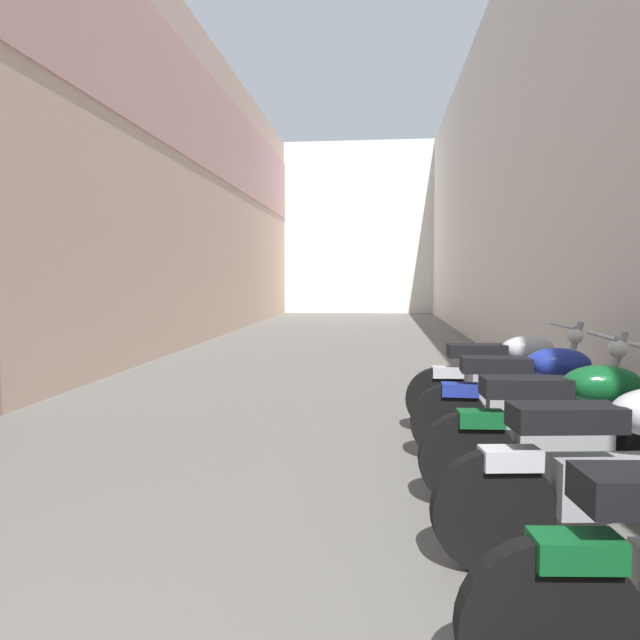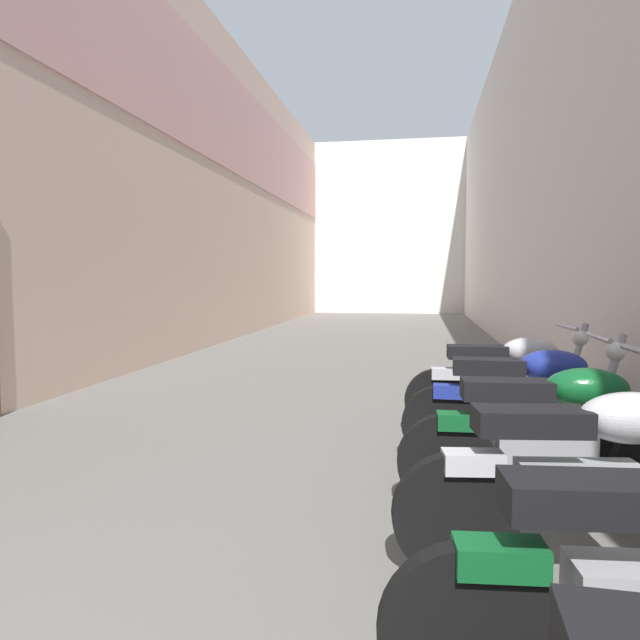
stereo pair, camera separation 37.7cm
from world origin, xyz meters
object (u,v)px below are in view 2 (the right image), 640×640
at_px(motorcycle_sixth, 528,402).
at_px(motorcycle_seventh, 509,381).
at_px(motorcycle_fourth, 592,476).
at_px(motorcycle_fifth, 555,434).

distance_m(motorcycle_sixth, motorcycle_seventh, 0.88).
relative_size(motorcycle_fourth, motorcycle_sixth, 1.00).
height_order(motorcycle_fifth, motorcycle_sixth, same).
relative_size(motorcycle_fifth, motorcycle_sixth, 1.00).
height_order(motorcycle_fourth, motorcycle_fifth, same).
height_order(motorcycle_sixth, motorcycle_seventh, same).
relative_size(motorcycle_fifth, motorcycle_seventh, 1.00).
distance_m(motorcycle_fourth, motorcycle_seventh, 2.50).
relative_size(motorcycle_fourth, motorcycle_fifth, 1.00).
distance_m(motorcycle_fourth, motorcycle_fifth, 0.74).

